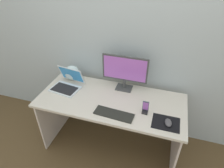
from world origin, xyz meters
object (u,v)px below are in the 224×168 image
at_px(laptop, 67,84).
at_px(mouse, 168,123).
at_px(phone_in_dock, 145,109).
at_px(keyboard_external, 114,114).
at_px(fishbowl, 72,73).
at_px(monitor, 125,71).

distance_m(laptop, mouse, 1.18).
height_order(mouse, phone_in_dock, phone_in_dock).
bearing_deg(keyboard_external, mouse, 6.18).
height_order(fishbowl, mouse, fishbowl).
xyz_separation_m(laptop, keyboard_external, (0.64, -0.27, -0.04)).
relative_size(laptop, phone_in_dock, 2.50).
height_order(laptop, keyboard_external, laptop).
xyz_separation_m(monitor, fishbowl, (-0.65, 0.01, -0.15)).
relative_size(keyboard_external, mouse, 3.85).
bearing_deg(fishbowl, mouse, -20.30).
relative_size(laptop, fishbowl, 1.95).
bearing_deg(phone_in_dock, keyboard_external, -157.51).
relative_size(monitor, fishbowl, 2.81).
height_order(monitor, laptop, monitor).
bearing_deg(phone_in_dock, fishbowl, 160.21).
bearing_deg(keyboard_external, fishbowl, 149.18).
bearing_deg(mouse, monitor, 130.11).
xyz_separation_m(fishbowl, mouse, (1.18, -0.43, -0.06)).
xyz_separation_m(monitor, phone_in_dock, (0.29, -0.33, -0.18)).
bearing_deg(monitor, fishbowl, 179.04).
bearing_deg(laptop, phone_in_dock, -9.59).
bearing_deg(mouse, phone_in_dock, 146.83).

